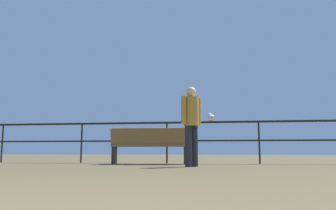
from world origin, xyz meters
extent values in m
cube|color=black|center=(0.00, 7.51, 1.03)|extent=(18.28, 0.05, 0.05)
cube|color=black|center=(0.00, 7.51, 0.57)|extent=(18.28, 0.04, 0.04)
cylinder|color=black|center=(-4.57, 7.51, 0.51)|extent=(0.04, 0.04, 1.03)
cylinder|color=black|center=(-2.28, 7.51, 0.51)|extent=(0.04, 0.04, 1.03)
cylinder|color=black|center=(0.00, 7.51, 0.51)|extent=(0.04, 0.04, 1.03)
cylinder|color=black|center=(2.28, 7.51, 0.51)|extent=(0.04, 0.04, 1.03)
cube|color=brown|center=(-0.34, 6.94, 0.43)|extent=(1.80, 0.49, 0.05)
cube|color=brown|center=(-0.33, 6.75, 0.64)|extent=(1.79, 0.19, 0.41)
cube|color=black|center=(0.51, 6.98, 0.22)|extent=(0.05, 0.38, 0.43)
cube|color=black|center=(0.51, 7.14, 0.57)|extent=(0.05, 0.30, 0.04)
cube|color=black|center=(-1.19, 6.91, 0.22)|extent=(0.05, 0.38, 0.43)
cube|color=black|center=(-1.20, 7.07, 0.57)|extent=(0.05, 0.30, 0.04)
cylinder|color=#212426|center=(0.72, 5.63, 0.40)|extent=(0.14, 0.14, 0.80)
cylinder|color=#212426|center=(0.82, 5.75, 0.40)|extent=(0.14, 0.14, 0.80)
cylinder|color=#B6832D|center=(0.77, 5.69, 1.09)|extent=(0.31, 0.31, 0.58)
cylinder|color=#B6832D|center=(0.63, 5.54, 1.11)|extent=(0.10, 0.10, 0.55)
cylinder|color=#B6832D|center=(0.90, 5.84, 1.11)|extent=(0.10, 0.10, 0.55)
sphere|color=#E2BA8D|center=(0.77, 5.69, 1.49)|extent=(0.21, 0.21, 0.21)
ellipsoid|color=silver|center=(1.13, 7.51, 1.13)|extent=(0.25, 0.33, 0.16)
ellipsoid|color=gray|center=(1.13, 7.51, 1.16)|extent=(0.20, 0.29, 0.06)
sphere|color=silver|center=(1.09, 7.64, 1.21)|extent=(0.13, 0.13, 0.13)
cone|color=gold|center=(1.07, 7.72, 1.21)|extent=(0.07, 0.06, 0.05)
cube|color=gray|center=(1.17, 7.35, 1.14)|extent=(0.10, 0.12, 0.02)
camera|label=1|loc=(1.29, -1.01, 0.30)|focal=36.06mm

